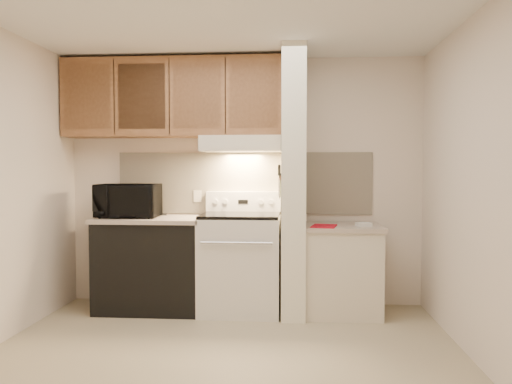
# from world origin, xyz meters

# --- Properties ---
(floor) EXTENTS (3.60, 3.60, 0.00)m
(floor) POSITION_xyz_m (0.00, 0.00, 0.00)
(floor) COLOR tan
(floor) RESTS_ON ground
(ceiling) EXTENTS (3.60, 3.60, 0.00)m
(ceiling) POSITION_xyz_m (0.00, 0.00, 2.50)
(ceiling) COLOR white
(ceiling) RESTS_ON wall_back
(wall_back) EXTENTS (3.60, 2.50, 0.02)m
(wall_back) POSITION_xyz_m (0.00, 1.50, 1.25)
(wall_back) COLOR silver
(wall_back) RESTS_ON floor
(wall_right) EXTENTS (0.02, 3.00, 2.50)m
(wall_right) POSITION_xyz_m (1.80, 0.00, 1.25)
(wall_right) COLOR silver
(wall_right) RESTS_ON floor
(backsplash) EXTENTS (2.60, 0.02, 0.63)m
(backsplash) POSITION_xyz_m (0.00, 1.49, 1.24)
(backsplash) COLOR #FFEECD
(backsplash) RESTS_ON wall_back
(range_body) EXTENTS (0.76, 0.65, 0.92)m
(range_body) POSITION_xyz_m (0.00, 1.16, 0.46)
(range_body) COLOR silver
(range_body) RESTS_ON floor
(oven_window) EXTENTS (0.50, 0.01, 0.30)m
(oven_window) POSITION_xyz_m (0.00, 0.84, 0.50)
(oven_window) COLOR black
(oven_window) RESTS_ON range_body
(oven_handle) EXTENTS (0.65, 0.02, 0.02)m
(oven_handle) POSITION_xyz_m (0.00, 0.80, 0.72)
(oven_handle) COLOR silver
(oven_handle) RESTS_ON range_body
(cooktop) EXTENTS (0.74, 0.64, 0.03)m
(cooktop) POSITION_xyz_m (0.00, 1.16, 0.94)
(cooktop) COLOR black
(cooktop) RESTS_ON range_body
(range_backguard) EXTENTS (0.76, 0.08, 0.20)m
(range_backguard) POSITION_xyz_m (0.00, 1.44, 1.05)
(range_backguard) COLOR silver
(range_backguard) RESTS_ON range_body
(range_display) EXTENTS (0.10, 0.01, 0.04)m
(range_display) POSITION_xyz_m (0.00, 1.40, 1.05)
(range_display) COLOR black
(range_display) RESTS_ON range_backguard
(range_knob_left_outer) EXTENTS (0.05, 0.02, 0.05)m
(range_knob_left_outer) POSITION_xyz_m (-0.28, 1.40, 1.05)
(range_knob_left_outer) COLOR silver
(range_knob_left_outer) RESTS_ON range_backguard
(range_knob_left_inner) EXTENTS (0.05, 0.02, 0.05)m
(range_knob_left_inner) POSITION_xyz_m (-0.18, 1.40, 1.05)
(range_knob_left_inner) COLOR silver
(range_knob_left_inner) RESTS_ON range_backguard
(range_knob_right_inner) EXTENTS (0.05, 0.02, 0.05)m
(range_knob_right_inner) POSITION_xyz_m (0.18, 1.40, 1.05)
(range_knob_right_inner) COLOR silver
(range_knob_right_inner) RESTS_ON range_backguard
(range_knob_right_outer) EXTENTS (0.05, 0.02, 0.05)m
(range_knob_right_outer) POSITION_xyz_m (0.28, 1.40, 1.05)
(range_knob_right_outer) COLOR silver
(range_knob_right_outer) RESTS_ON range_backguard
(dishwasher_front) EXTENTS (1.00, 0.63, 0.87)m
(dishwasher_front) POSITION_xyz_m (-0.88, 1.17, 0.43)
(dishwasher_front) COLOR black
(dishwasher_front) RESTS_ON floor
(left_countertop) EXTENTS (1.04, 0.67, 0.04)m
(left_countertop) POSITION_xyz_m (-0.88, 1.17, 0.89)
(left_countertop) COLOR #B6A594
(left_countertop) RESTS_ON dishwasher_front
(spoon_rest) EXTENTS (0.25, 0.13, 0.02)m
(spoon_rest) POSITION_xyz_m (-0.90, 1.36, 0.92)
(spoon_rest) COLOR black
(spoon_rest) RESTS_ON left_countertop
(teal_jar) EXTENTS (0.10, 0.10, 0.11)m
(teal_jar) POSITION_xyz_m (-1.23, 1.06, 0.96)
(teal_jar) COLOR #286C66
(teal_jar) RESTS_ON left_countertop
(outlet) EXTENTS (0.08, 0.01, 0.12)m
(outlet) POSITION_xyz_m (-0.48, 1.48, 1.10)
(outlet) COLOR beige
(outlet) RESTS_ON backsplash
(microwave) EXTENTS (0.60, 0.42, 0.32)m
(microwave) POSITION_xyz_m (-1.10, 1.15, 1.07)
(microwave) COLOR black
(microwave) RESTS_ON left_countertop
(partition_pillar) EXTENTS (0.22, 0.70, 2.50)m
(partition_pillar) POSITION_xyz_m (0.51, 1.15, 1.25)
(partition_pillar) COLOR white
(partition_pillar) RESTS_ON floor
(pillar_trim) EXTENTS (0.01, 0.70, 0.04)m
(pillar_trim) POSITION_xyz_m (0.39, 1.15, 1.30)
(pillar_trim) COLOR #8F5E3A
(pillar_trim) RESTS_ON partition_pillar
(knife_strip) EXTENTS (0.02, 0.42, 0.04)m
(knife_strip) POSITION_xyz_m (0.39, 1.10, 1.32)
(knife_strip) COLOR black
(knife_strip) RESTS_ON partition_pillar
(knife_blade_a) EXTENTS (0.01, 0.03, 0.16)m
(knife_blade_a) POSITION_xyz_m (0.38, 0.93, 1.22)
(knife_blade_a) COLOR silver
(knife_blade_a) RESTS_ON knife_strip
(knife_handle_a) EXTENTS (0.02, 0.02, 0.10)m
(knife_handle_a) POSITION_xyz_m (0.38, 0.95, 1.37)
(knife_handle_a) COLOR black
(knife_handle_a) RESTS_ON knife_strip
(knife_blade_b) EXTENTS (0.01, 0.04, 0.18)m
(knife_blade_b) POSITION_xyz_m (0.38, 1.01, 1.21)
(knife_blade_b) COLOR silver
(knife_blade_b) RESTS_ON knife_strip
(knife_handle_b) EXTENTS (0.02, 0.02, 0.10)m
(knife_handle_b) POSITION_xyz_m (0.38, 1.01, 1.37)
(knife_handle_b) COLOR black
(knife_handle_b) RESTS_ON knife_strip
(knife_blade_c) EXTENTS (0.01, 0.04, 0.20)m
(knife_blade_c) POSITION_xyz_m (0.38, 1.11, 1.20)
(knife_blade_c) COLOR silver
(knife_blade_c) RESTS_ON knife_strip
(knife_handle_c) EXTENTS (0.02, 0.02, 0.10)m
(knife_handle_c) POSITION_xyz_m (0.38, 1.11, 1.37)
(knife_handle_c) COLOR black
(knife_handle_c) RESTS_ON knife_strip
(knife_blade_d) EXTENTS (0.01, 0.04, 0.16)m
(knife_blade_d) POSITION_xyz_m (0.38, 1.18, 1.22)
(knife_blade_d) COLOR silver
(knife_blade_d) RESTS_ON knife_strip
(knife_handle_d) EXTENTS (0.02, 0.02, 0.10)m
(knife_handle_d) POSITION_xyz_m (0.38, 1.17, 1.37)
(knife_handle_d) COLOR black
(knife_handle_d) RESTS_ON knife_strip
(knife_blade_e) EXTENTS (0.01, 0.04, 0.18)m
(knife_blade_e) POSITION_xyz_m (0.38, 1.26, 1.21)
(knife_blade_e) COLOR silver
(knife_blade_e) RESTS_ON knife_strip
(knife_handle_e) EXTENTS (0.02, 0.02, 0.10)m
(knife_handle_e) POSITION_xyz_m (0.38, 1.27, 1.37)
(knife_handle_e) COLOR black
(knife_handle_e) RESTS_ON knife_strip
(oven_mitt) EXTENTS (0.03, 0.09, 0.22)m
(oven_mitt) POSITION_xyz_m (0.38, 1.32, 1.22)
(oven_mitt) COLOR gray
(oven_mitt) RESTS_ON partition_pillar
(right_cab_base) EXTENTS (0.70, 0.60, 0.81)m
(right_cab_base) POSITION_xyz_m (0.97, 1.15, 0.40)
(right_cab_base) COLOR beige
(right_cab_base) RESTS_ON floor
(right_countertop) EXTENTS (0.74, 0.64, 0.04)m
(right_countertop) POSITION_xyz_m (0.97, 1.15, 0.83)
(right_countertop) COLOR #B6A594
(right_countertop) RESTS_ON right_cab_base
(red_folder) EXTENTS (0.27, 0.33, 0.01)m
(red_folder) POSITION_xyz_m (0.79, 1.00, 0.85)
(red_folder) COLOR #B10A1A
(red_folder) RESTS_ON right_countertop
(white_box) EXTENTS (0.15, 0.12, 0.04)m
(white_box) POSITION_xyz_m (1.16, 1.05, 0.87)
(white_box) COLOR white
(white_box) RESTS_ON right_countertop
(range_hood) EXTENTS (0.78, 0.44, 0.15)m
(range_hood) POSITION_xyz_m (0.00, 1.28, 1.62)
(range_hood) COLOR beige
(range_hood) RESTS_ON upper_cabinets
(hood_lip) EXTENTS (0.78, 0.04, 0.06)m
(hood_lip) POSITION_xyz_m (0.00, 1.07, 1.58)
(hood_lip) COLOR beige
(hood_lip) RESTS_ON range_hood
(upper_cabinets) EXTENTS (2.18, 0.33, 0.77)m
(upper_cabinets) POSITION_xyz_m (-0.69, 1.32, 2.08)
(upper_cabinets) COLOR #8F5E3A
(upper_cabinets) RESTS_ON wall_back
(cab_door_a) EXTENTS (0.46, 0.01, 0.63)m
(cab_door_a) POSITION_xyz_m (-1.51, 1.17, 2.08)
(cab_door_a) COLOR #8F5E3A
(cab_door_a) RESTS_ON upper_cabinets
(cab_gap_a) EXTENTS (0.01, 0.01, 0.73)m
(cab_gap_a) POSITION_xyz_m (-1.23, 1.16, 2.08)
(cab_gap_a) COLOR black
(cab_gap_a) RESTS_ON upper_cabinets
(cab_door_b) EXTENTS (0.46, 0.01, 0.63)m
(cab_door_b) POSITION_xyz_m (-0.96, 1.17, 2.08)
(cab_door_b) COLOR #8F5E3A
(cab_door_b) RESTS_ON upper_cabinets
(cab_gap_b) EXTENTS (0.01, 0.01, 0.73)m
(cab_gap_b) POSITION_xyz_m (-0.69, 1.16, 2.08)
(cab_gap_b) COLOR black
(cab_gap_b) RESTS_ON upper_cabinets
(cab_door_c) EXTENTS (0.46, 0.01, 0.63)m
(cab_door_c) POSITION_xyz_m (-0.42, 1.17, 2.08)
(cab_door_c) COLOR #8F5E3A
(cab_door_c) RESTS_ON upper_cabinets
(cab_gap_c) EXTENTS (0.01, 0.01, 0.73)m
(cab_gap_c) POSITION_xyz_m (-0.14, 1.16, 2.08)
(cab_gap_c) COLOR black
(cab_gap_c) RESTS_ON upper_cabinets
(cab_door_d) EXTENTS (0.46, 0.01, 0.63)m
(cab_door_d) POSITION_xyz_m (0.13, 1.17, 2.08)
(cab_door_d) COLOR #8F5E3A
(cab_door_d) RESTS_ON upper_cabinets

